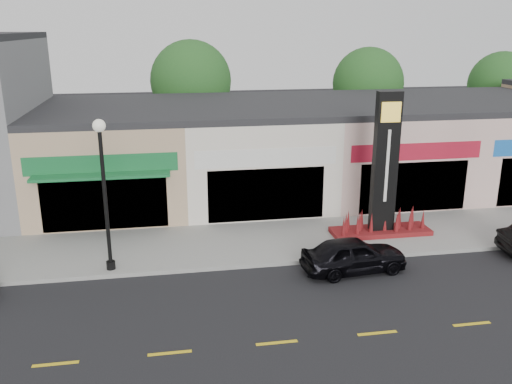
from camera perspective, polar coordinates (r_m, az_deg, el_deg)
ground at (r=19.17m, az=9.27°, el=-9.81°), size 120.00×120.00×0.00m
sidewalk at (r=22.92m, az=5.80°, el=-4.85°), size 52.00×4.30×0.15m
curb at (r=20.93m, az=7.43°, el=-7.10°), size 52.00×0.20×0.15m
shop_beige at (r=28.38m, az=-14.87°, el=3.88°), size 7.00×10.85×4.80m
shop_cream at (r=28.60m, az=-0.75°, el=4.55°), size 7.00×10.01×4.80m
shop_pink_w at (r=30.46m, az=12.42°, el=4.92°), size 7.00×10.01×4.80m
shop_pink_e at (r=33.70m, az=23.58°, el=5.04°), size 7.00×10.01×4.80m
tree_rear_west at (r=35.82m, az=-6.85°, el=11.53°), size 5.20×5.20×7.83m
tree_rear_mid at (r=38.38m, az=11.71°, el=11.16°), size 4.80×4.80×7.29m
tree_rear_east at (r=43.04m, az=24.41°, el=10.28°), size 4.60×4.60×6.94m
lamp_west_near at (r=19.42m, az=-15.74°, el=1.14°), size 0.44×0.44×5.47m
pylon_sign at (r=23.03m, az=13.28°, el=0.67°), size 4.20×1.30×6.00m
car_black_sedan at (r=20.07m, az=10.25°, el=-6.53°), size 1.92×3.96×1.30m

